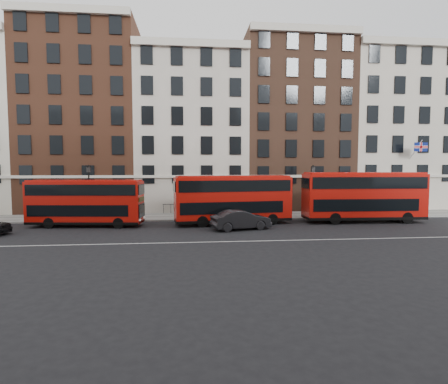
{
  "coord_description": "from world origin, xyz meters",
  "views": [
    {
      "loc": [
        -0.32,
        -25.99,
        5.18
      ],
      "look_at": [
        2.75,
        5.0,
        3.0
      ],
      "focal_mm": 28.0,
      "sensor_mm": 36.0,
      "label": 1
    }
  ],
  "objects": [
    {
      "name": "bus_d",
      "position": [
        16.06,
        5.53,
        2.54
      ],
      "size": [
        11.37,
        3.08,
        4.74
      ],
      "rotation": [
        0.0,
        0.0,
        -0.03
      ],
      "color": "#BA1009",
      "rests_on": "ground"
    },
    {
      "name": "road_centre_line",
      "position": [
        0.0,
        -2.0,
        0.01
      ],
      "size": [
        70.0,
        0.12,
        0.01
      ],
      "primitive_type": "cube",
      "color": "white",
      "rests_on": "ground"
    },
    {
      "name": "car_front",
      "position": [
        3.94,
        2.68,
        0.82
      ],
      "size": [
        5.28,
        2.97,
        1.65
      ],
      "primitive_type": "imported",
      "rotation": [
        0.0,
        0.0,
        1.83
      ],
      "color": "#242326",
      "rests_on": "ground"
    },
    {
      "name": "building_terrace",
      "position": [
        -0.31,
        17.88,
        10.24
      ],
      "size": [
        64.0,
        11.95,
        22.0
      ],
      "color": "beige",
      "rests_on": "ground"
    },
    {
      "name": "iron_railings",
      "position": [
        0.0,
        12.7,
        0.65
      ],
      "size": [
        6.6,
        0.06,
        1.0
      ],
      "primitive_type": null,
      "color": "black",
      "rests_on": "pavement"
    },
    {
      "name": "bus_b",
      "position": [
        -9.42,
        5.53,
        2.2
      ],
      "size": [
        9.97,
        3.32,
        4.11
      ],
      "rotation": [
        0.0,
        0.0,
        -0.1
      ],
      "color": "#BA1009",
      "rests_on": "ground"
    },
    {
      "name": "traffic_light",
      "position": [
        21.13,
        8.66,
        2.45
      ],
      "size": [
        0.25,
        0.45,
        3.27
      ],
      "color": "black",
      "rests_on": "pavement"
    },
    {
      "name": "kerb",
      "position": [
        0.0,
        8.0,
        0.08
      ],
      "size": [
        80.0,
        0.3,
        0.16
      ],
      "primitive_type": "cube",
      "color": "gray",
      "rests_on": "ground"
    },
    {
      "name": "pavement",
      "position": [
        0.0,
        10.5,
        0.07
      ],
      "size": [
        80.0,
        5.0,
        0.15
      ],
      "primitive_type": "cube",
      "color": "slate",
      "rests_on": "ground"
    },
    {
      "name": "lamp_post_left",
      "position": [
        -10.09,
        9.14,
        3.08
      ],
      "size": [
        0.44,
        0.44,
        5.33
      ],
      "color": "black",
      "rests_on": "pavement"
    },
    {
      "name": "ground",
      "position": [
        0.0,
        0.0,
        0.0
      ],
      "size": [
        120.0,
        120.0,
        0.0
      ],
      "primitive_type": "plane",
      "color": "black",
      "rests_on": "ground"
    },
    {
      "name": "lamp_post_right",
      "position": [
        12.39,
        9.04,
        3.08
      ],
      "size": [
        0.44,
        0.44,
        5.33
      ],
      "color": "black",
      "rests_on": "pavement"
    },
    {
      "name": "bus_c",
      "position": [
        3.58,
        5.52,
        2.39
      ],
      "size": [
        10.84,
        3.88,
        4.46
      ],
      "rotation": [
        0.0,
        0.0,
        0.13
      ],
      "color": "#BA1009",
      "rests_on": "ground"
    }
  ]
}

